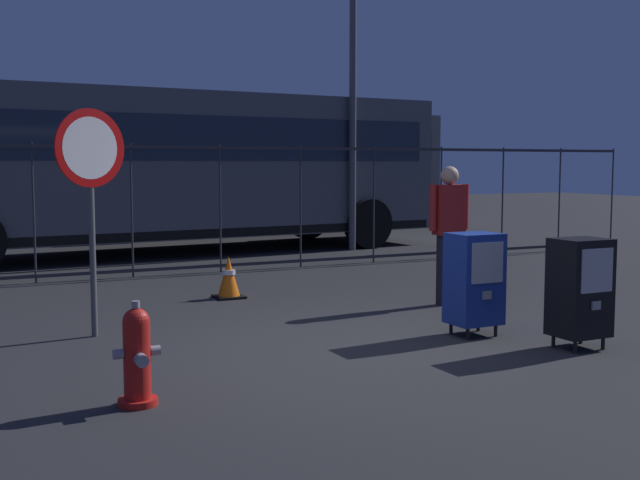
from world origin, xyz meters
name	(u,v)px	position (x,y,z in m)	size (l,w,h in m)	color
ground_plane	(348,351)	(0.00, 0.00, 0.00)	(60.00, 60.00, 0.00)	#262628
fire_hydrant	(137,356)	(-2.10, -0.79, 0.35)	(0.33, 0.32, 0.75)	red
newspaper_box_primary	(580,287)	(1.96, -0.84, 0.57)	(0.48, 0.42, 1.02)	black
newspaper_box_secondary	(474,279)	(1.43, 0.04, 0.57)	(0.48, 0.42, 1.02)	black
stop_sign	(91,174)	(-1.96, 1.62, 1.60)	(0.71, 0.31, 2.23)	#4C4F54
pedestrian	(449,227)	(2.22, 1.61, 0.95)	(0.55, 0.22, 1.67)	black
traffic_cone	(229,278)	(-0.02, 3.20, 0.26)	(0.36, 0.36, 0.53)	black
fence_barrier	(177,208)	(0.00, 5.59, 1.02)	(18.03, 0.04, 2.00)	#2D2D33
bus_near	(171,163)	(0.73, 8.59, 1.71)	(10.66, 3.39, 3.00)	#4C5156
bus_far	(247,163)	(3.75, 12.48, 1.71)	(10.72, 3.75, 3.00)	#4C5156
street_light_near_left	(353,12)	(4.06, 7.48, 4.60)	(0.32, 0.32, 8.04)	#4C4F54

